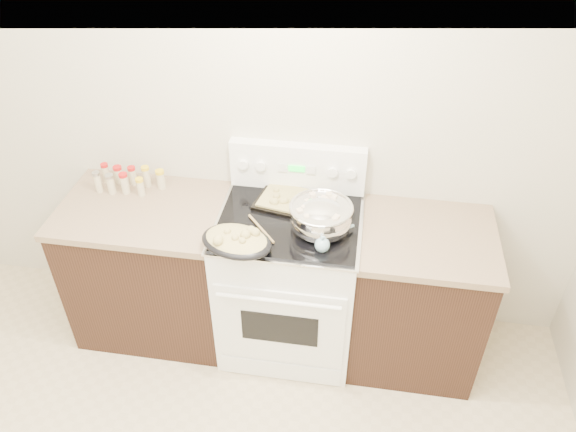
# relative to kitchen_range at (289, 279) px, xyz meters

# --- Properties ---
(room_shell) EXTENTS (4.10, 3.60, 2.75)m
(room_shell) POSITION_rel_kitchen_range_xyz_m (-0.35, -1.42, 1.21)
(room_shell) COLOR beige
(room_shell) RESTS_ON ground
(counter_left) EXTENTS (0.93, 0.67, 0.92)m
(counter_left) POSITION_rel_kitchen_range_xyz_m (-0.83, 0.01, -0.03)
(counter_left) COLOR black
(counter_left) RESTS_ON ground
(counter_right) EXTENTS (0.73, 0.67, 0.92)m
(counter_right) POSITION_rel_kitchen_range_xyz_m (0.73, 0.01, -0.03)
(counter_right) COLOR black
(counter_right) RESTS_ON ground
(kitchen_range) EXTENTS (0.78, 0.73, 1.22)m
(kitchen_range) POSITION_rel_kitchen_range_xyz_m (0.00, 0.00, 0.00)
(kitchen_range) COLOR white
(kitchen_range) RESTS_ON ground
(mixing_bowl) EXTENTS (0.33, 0.33, 0.19)m
(mixing_bowl) POSITION_rel_kitchen_range_xyz_m (0.17, -0.07, 0.53)
(mixing_bowl) COLOR silver
(mixing_bowl) RESTS_ON kitchen_range
(roasting_pan) EXTENTS (0.42, 0.34, 0.11)m
(roasting_pan) POSITION_rel_kitchen_range_xyz_m (-0.22, -0.28, 0.50)
(roasting_pan) COLOR black
(roasting_pan) RESTS_ON kitchen_range
(baking_sheet) EXTENTS (0.44, 0.35, 0.06)m
(baking_sheet) POSITION_rel_kitchen_range_xyz_m (-0.00, 0.13, 0.47)
(baking_sheet) COLOR black
(baking_sheet) RESTS_ON kitchen_range
(wooden_spoon) EXTENTS (0.18, 0.21, 0.04)m
(wooden_spoon) POSITION_rel_kitchen_range_xyz_m (-0.18, -0.17, 0.46)
(wooden_spoon) COLOR #A6844C
(wooden_spoon) RESTS_ON kitchen_range
(blue_ladle) EXTENTS (0.19, 0.22, 0.09)m
(blue_ladle) POSITION_rel_kitchen_range_xyz_m (0.21, -0.21, 0.49)
(blue_ladle) COLOR #7CA5B9
(blue_ladle) RESTS_ON kitchen_range
(spice_jars) EXTENTS (0.39, 0.16, 0.13)m
(spice_jars) POSITION_rel_kitchen_range_xyz_m (-0.97, 0.17, 0.49)
(spice_jars) COLOR #BFB28C
(spice_jars) RESTS_ON counter_left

